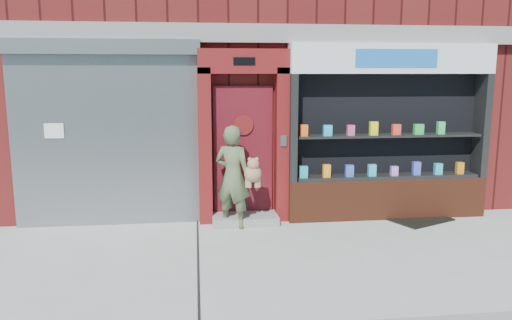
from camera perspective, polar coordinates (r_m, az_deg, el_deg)
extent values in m
plane|color=#9E9E99|center=(7.04, 6.33, -11.07)|extent=(80.00, 80.00, 0.00)
cube|color=#541313|center=(12.57, 0.19, 16.73)|extent=(12.00, 8.00, 8.00)
cube|color=gray|center=(8.47, 3.71, 14.22)|extent=(12.00, 0.16, 0.30)
cube|color=gray|center=(8.53, -16.70, 2.01)|extent=(3.00, 0.10, 2.80)
cube|color=slate|center=(8.41, -17.29, 12.26)|extent=(3.10, 0.30, 0.24)
cube|color=white|center=(8.62, -22.09, 3.11)|extent=(0.30, 0.01, 0.24)
cube|color=#5D1011|center=(8.34, -5.86, 1.51)|extent=(0.22, 0.28, 2.60)
cube|color=#5D1011|center=(8.46, 2.98, 1.67)|extent=(0.22, 0.28, 2.60)
cube|color=#5D1011|center=(8.29, -1.45, 11.21)|extent=(1.50, 0.28, 0.40)
cube|color=black|center=(8.14, -1.35, 11.24)|extent=(0.35, 0.01, 0.12)
cube|color=#571018|center=(8.50, -1.48, 1.03)|extent=(1.00, 0.06, 2.20)
cylinder|color=black|center=(8.40, -1.47, 4.03)|extent=(0.28, 0.02, 0.28)
cylinder|color=#5D1011|center=(8.39, -1.46, 4.02)|extent=(0.34, 0.02, 0.34)
cube|color=gray|center=(8.49, -1.27, -6.77)|extent=(1.10, 0.55, 0.15)
cube|color=slate|center=(8.30, 3.16, 2.20)|extent=(0.10, 0.02, 0.18)
cube|color=#5F2916|center=(9.09, 14.59, -4.17)|extent=(3.50, 0.40, 0.70)
cube|color=black|center=(8.40, 4.14, 3.65)|extent=(0.12, 0.40, 1.80)
cube|color=black|center=(9.63, 24.34, 3.60)|extent=(0.12, 0.40, 1.80)
cube|color=black|center=(9.04, 14.51, 3.82)|extent=(3.30, 0.03, 1.80)
cube|color=black|center=(9.01, 14.69, -1.82)|extent=(3.20, 0.36, 0.06)
cube|color=black|center=(8.89, 14.90, 2.72)|extent=(3.20, 0.36, 0.04)
cube|color=white|center=(8.83, 15.28, 11.12)|extent=(3.50, 0.40, 0.50)
cube|color=#1762B2|center=(8.64, 15.80, 11.13)|extent=(1.40, 0.01, 0.30)
cube|color=teal|center=(8.47, 5.45, -1.37)|extent=(0.14, 0.09, 0.20)
cube|color=orange|center=(8.56, 8.06, -1.24)|extent=(0.12, 0.09, 0.22)
cube|color=blue|center=(8.67, 10.62, -1.22)|extent=(0.13, 0.09, 0.20)
cube|color=#26B1C1|center=(8.80, 13.10, -1.15)|extent=(0.13, 0.09, 0.20)
cube|color=#B57BDD|center=(8.95, 15.51, -1.21)|extent=(0.12, 0.09, 0.16)
cube|color=blue|center=(9.10, 17.85, -0.92)|extent=(0.13, 0.09, 0.23)
cube|color=#26ACC2|center=(9.28, 20.09, -0.96)|extent=(0.13, 0.09, 0.20)
cube|color=orange|center=(9.46, 22.25, -0.86)|extent=(0.12, 0.09, 0.21)
cube|color=#FF601A|center=(8.36, 5.53, 3.38)|extent=(0.12, 0.09, 0.19)
cube|color=#29A8CD|center=(8.45, 8.18, 3.36)|extent=(0.14, 0.09, 0.18)
cube|color=#CE4477|center=(8.57, 10.77, 3.36)|extent=(0.12, 0.09, 0.18)
cube|color=yellow|center=(8.69, 13.29, 3.53)|extent=(0.13, 0.09, 0.23)
cube|color=red|center=(8.84, 15.72, 3.37)|extent=(0.14, 0.09, 0.18)
cube|color=green|center=(9.00, 18.08, 3.35)|extent=(0.16, 0.09, 0.18)
cube|color=green|center=(9.18, 20.35, 3.46)|extent=(0.12, 0.09, 0.22)
imported|color=#53603F|center=(8.13, -2.67, -1.92)|extent=(0.74, 0.66, 1.69)
sphere|color=#9D704E|center=(7.98, -0.36, -1.57)|extent=(0.28, 0.28, 0.28)
sphere|color=#9D704E|center=(7.90, -0.32, -0.45)|extent=(0.19, 0.19, 0.19)
sphere|color=#9D704E|center=(7.88, -0.73, 0.07)|extent=(0.06, 0.06, 0.06)
sphere|color=#9D704E|center=(7.89, 0.08, 0.09)|extent=(0.06, 0.06, 0.06)
cylinder|color=#9D704E|center=(7.99, -1.02, -2.56)|extent=(0.06, 0.06, 0.17)
cylinder|color=#9D704E|center=(8.02, 0.30, -2.53)|extent=(0.06, 0.06, 0.17)
cylinder|color=#9D704E|center=(7.98, -0.74, -2.59)|extent=(0.06, 0.06, 0.17)
cylinder|color=#9D704E|center=(7.99, 0.05, -2.56)|extent=(0.06, 0.06, 0.17)
cube|color=black|center=(9.16, 18.15, -6.43)|extent=(1.21, 1.06, 0.03)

